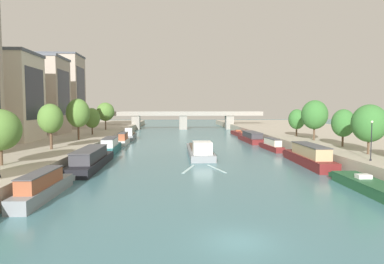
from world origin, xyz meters
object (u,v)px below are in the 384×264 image
at_px(tree_right_third, 369,123).
at_px(moored_boat_right_far, 240,134).
at_px(tree_left_far, 105,112).
at_px(lamppost_right_bank, 371,139).
at_px(moored_boat_right_near, 381,190).
at_px(moored_boat_left_gap_after, 124,140).
at_px(moored_boat_left_far, 43,187).
at_px(bridge_far, 183,118).
at_px(moored_boat_left_near, 130,136).
at_px(tree_left_end_of_row, 50,119).
at_px(moored_boat_right_lone, 251,138).
at_px(moored_boat_left_second, 111,146).
at_px(moored_boat_right_midway, 309,156).
at_px(barge_midriver, 200,150).
at_px(tree_right_past_mid, 315,115).
at_px(moored_boat_left_end, 91,159).
at_px(tree_right_midway, 297,119).
at_px(tree_left_distant, 0,130).
at_px(tree_left_by_lamp, 78,113).
at_px(moored_boat_right_gap_after, 272,145).
at_px(tree_left_past_mid, 92,118).
at_px(tree_right_distant, 343,123).

bearing_deg(tree_right_third, moored_boat_right_far, 96.69).
height_order(tree_left_far, lamppost_right_bank, tree_left_far).
bearing_deg(moored_boat_right_near, moored_boat_left_gap_after, 123.80).
distance_m(moored_boat_left_far, bridge_far, 92.93).
relative_size(moored_boat_left_near, tree_left_end_of_row, 1.77).
bearing_deg(moored_boat_right_lone, moored_boat_left_second, -151.77).
bearing_deg(moored_boat_right_midway, moored_boat_left_gap_after, 137.18).
height_order(barge_midriver, moored_boat_left_far, barge_midriver).
height_order(moored_boat_right_lone, tree_right_past_mid, tree_right_past_mid).
distance_m(moored_boat_right_lone, moored_boat_right_far, 17.24).
xyz_separation_m(moored_boat_right_lone, tree_right_past_mid, (7.79, -16.33, 5.67)).
xyz_separation_m(moored_boat_left_end, tree_right_past_mid, (36.98, 15.18, 5.56)).
xyz_separation_m(moored_boat_right_lone, tree_right_midway, (7.71, -7.79, 4.53)).
distance_m(moored_boat_left_far, tree_left_distant, 10.09).
distance_m(moored_boat_left_gap_after, moored_boat_right_near, 52.68).
bearing_deg(barge_midriver, tree_left_by_lamp, 159.69).
bearing_deg(moored_boat_right_gap_after, moored_boat_left_second, -178.27).
distance_m(tree_left_past_mid, tree_left_far, 15.06).
bearing_deg(tree_left_far, moored_boat_right_lone, -22.31).
bearing_deg(moored_boat_left_second, moored_boat_left_end, -88.94).
bearing_deg(moored_boat_right_midway, bridge_far, 101.15).
xyz_separation_m(barge_midriver, tree_left_by_lamp, (-22.13, 8.19, 6.11)).
bearing_deg(moored_boat_right_near, tree_left_past_mid, 127.76).
distance_m(moored_boat_left_far, lamppost_right_bank, 34.84).
height_order(moored_boat_left_second, tree_left_distant, tree_left_distant).
height_order(barge_midriver, moored_boat_left_end, barge_midriver).
relative_size(moored_boat_right_far, tree_left_far, 2.08).
bearing_deg(tree_left_end_of_row, tree_right_third, -10.17).
relative_size(moored_boat_left_end, tree_right_third, 2.62).
distance_m(moored_boat_left_second, tree_left_end_of_row, 13.91).
relative_size(moored_boat_left_second, tree_right_distant, 2.17).
bearing_deg(moored_boat_left_end, moored_boat_right_lone, 47.19).
xyz_separation_m(moored_boat_left_gap_after, moored_boat_right_midway, (29.47, -27.31, 0.13)).
bearing_deg(bridge_far, moored_boat_left_gap_after, -106.44).
distance_m(moored_boat_right_far, tree_left_end_of_row, 57.86).
distance_m(tree_left_past_mid, tree_right_third, 55.52).
bearing_deg(tree_left_distant, tree_left_by_lamp, 89.12).
xyz_separation_m(tree_left_end_of_row, tree_left_past_mid, (-0.43, 26.85, -0.79)).
height_order(moored_boat_right_near, moored_boat_right_lone, moored_boat_right_lone).
xyz_separation_m(tree_left_by_lamp, tree_right_distant, (44.00, -13.38, -1.36)).
bearing_deg(moored_boat_right_lone, moored_boat_right_midway, -88.88).
bearing_deg(barge_midriver, bridge_far, 90.54).
distance_m(moored_boat_right_near, moored_boat_right_gap_after, 32.74).
bearing_deg(moored_boat_right_near, bridge_far, 99.11).
relative_size(moored_boat_left_gap_after, tree_left_past_mid, 1.73).
distance_m(moored_boat_right_midway, moored_boat_right_lone, 31.21).
bearing_deg(moored_boat_left_gap_after, barge_midriver, -48.63).
bearing_deg(moored_boat_right_lone, tree_left_by_lamp, -160.38).
height_order(moored_boat_right_gap_after, tree_left_end_of_row, tree_left_end_of_row).
bearing_deg(tree_left_past_mid, moored_boat_left_gap_after, -26.71).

